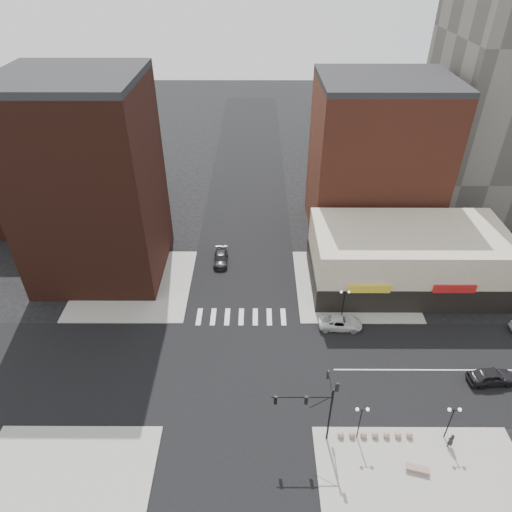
{
  "coord_description": "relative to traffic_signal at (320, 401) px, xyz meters",
  "views": [
    {
      "loc": [
        1.84,
        -32.78,
        37.72
      ],
      "look_at": [
        1.7,
        5.37,
        11.0
      ],
      "focal_mm": 32.0,
      "sensor_mm": 36.0,
      "label": 1
    }
  ],
  "objects": [
    {
      "name": "dark_sedan_east",
      "position": [
        18.65,
        6.29,
        -4.15
      ],
      "size": [
        4.94,
        2.33,
        1.63
      ],
      "primitive_type": "imported",
      "rotation": [
        0.0,
        0.0,
        1.66
      ],
      "color": "black",
      "rests_on": "ground"
    },
    {
      "name": "building_ne_midrise",
      "position": [
        11.76,
        37.33,
        6.04
      ],
      "size": [
        18.0,
        15.0,
        22.0
      ],
      "primitive_type": "cube",
      "color": "brown",
      "rests_on": "ground"
    },
    {
      "name": "road_ns",
      "position": [
        -7.24,
        7.83,
        -4.95
      ],
      "size": [
        14.0,
        200.0,
        0.02
      ],
      "primitive_type": "cube",
      "color": "black",
      "rests_on": "ground"
    },
    {
      "name": "building_ne_row",
      "position": [
        13.76,
        22.83,
        -1.66
      ],
      "size": [
        24.2,
        12.2,
        8.0
      ],
      "color": "beige",
      "rests_on": "ground"
    },
    {
      "name": "road_ew",
      "position": [
        -7.24,
        7.83,
        -4.95
      ],
      "size": [
        200.0,
        14.0,
        0.02
      ],
      "primitive_type": "cube",
      "color": "black",
      "rests_on": "ground"
    },
    {
      "name": "ground",
      "position": [
        -7.24,
        7.83,
        -4.96
      ],
      "size": [
        240.0,
        240.0,
        0.0
      ],
      "primitive_type": "plane",
      "color": "black",
      "rests_on": "ground"
    },
    {
      "name": "street_lamp_se_a",
      "position": [
        3.76,
        -0.17,
        -1.67
      ],
      "size": [
        1.22,
        0.32,
        4.16
      ],
      "color": "black",
      "rests_on": "sidewalk_se"
    },
    {
      "name": "sidewalk_nw",
      "position": [
        -21.74,
        22.33,
        -4.9
      ],
      "size": [
        15.0,
        15.0,
        0.12
      ],
      "primitive_type": "cube",
      "color": "gray",
      "rests_on": "ground"
    },
    {
      "name": "white_suv",
      "position": [
        4.36,
        14.33,
        -4.25
      ],
      "size": [
        5.19,
        2.58,
        1.41
      ],
      "primitive_type": "imported",
      "rotation": [
        0.0,
        0.0,
        1.52
      ],
      "color": "silver",
      "rests_on": "ground"
    },
    {
      "name": "sidewalk_sw",
      "position": [
        -21.74,
        -6.67,
        -4.9
      ],
      "size": [
        15.0,
        15.0,
        0.12
      ],
      "primitive_type": "cube",
      "color": "gray",
      "rests_on": "ground"
    },
    {
      "name": "bollard_row",
      "position": [
        5.41,
        -0.17,
        -4.54
      ],
      "size": [
        6.89,
        0.59,
        0.59
      ],
      "color": "gray",
      "rests_on": "sidewalk_se"
    },
    {
      "name": "traffic_signal",
      "position": [
        0.0,
        0.0,
        0.0
      ],
      "size": [
        5.59,
        3.09,
        7.77
      ],
      "color": "black",
      "rests_on": "ground"
    },
    {
      "name": "stone_bench",
      "position": [
        8.36,
        -3.43,
        -4.6
      ],
      "size": [
        2.02,
        1.06,
        0.45
      ],
      "rotation": [
        0.0,
        0.0,
        -0.26
      ],
      "color": "#8D6D61",
      "rests_on": "sidewalk_se"
    },
    {
      "name": "building_nw_low",
      "position": [
        -39.24,
        41.83,
        1.04
      ],
      "size": [
        20.0,
        18.0,
        12.0
      ],
      "primitive_type": "cube",
      "color": "#381A11",
      "rests_on": "ground"
    },
    {
      "name": "sidewalk_se",
      "position": [
        8.76,
        -6.17,
        -4.9
      ],
      "size": [
        18.0,
        14.0,
        0.12
      ],
      "primitive_type": "cube",
      "color": "gray",
      "rests_on": "ground"
    },
    {
      "name": "pedestrian",
      "position": [
        11.89,
        -1.08,
        -4.01
      ],
      "size": [
        0.66,
        0.48,
        1.67
      ],
      "primitive_type": "imported",
      "rotation": [
        0.0,
        0.0,
        3.28
      ],
      "color": "black",
      "rests_on": "sidewalk_se"
    },
    {
      "name": "building_nw",
      "position": [
        -26.24,
        26.33,
        7.54
      ],
      "size": [
        16.0,
        15.0,
        25.0
      ],
      "primitive_type": "cube",
      "color": "#381A11",
      "rests_on": "ground"
    },
    {
      "name": "sidewalk_ne",
      "position": [
        7.26,
        22.33,
        -4.9
      ],
      "size": [
        15.0,
        15.0,
        0.12
      ],
      "primitive_type": "cube",
      "color": "gray",
      "rests_on": "ground"
    },
    {
      "name": "dark_sedan_north",
      "position": [
        -10.56,
        27.36,
        -4.28
      ],
      "size": [
        2.02,
        4.77,
        1.37
      ],
      "primitive_type": "imported",
      "rotation": [
        0.0,
        0.0,
        0.02
      ],
      "color": "black",
      "rests_on": "ground"
    },
    {
      "name": "street_lamp_se_b",
      "position": [
        11.76,
        -0.17,
        -1.67
      ],
      "size": [
        1.22,
        0.32,
        4.16
      ],
      "color": "black",
      "rests_on": "sidewalk_se"
    },
    {
      "name": "street_lamp_ne",
      "position": [
        4.76,
        15.83,
        -1.67
      ],
      "size": [
        1.22,
        0.32,
        4.16
      ],
      "color": "black",
      "rests_on": "sidewalk_ne"
    }
  ]
}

